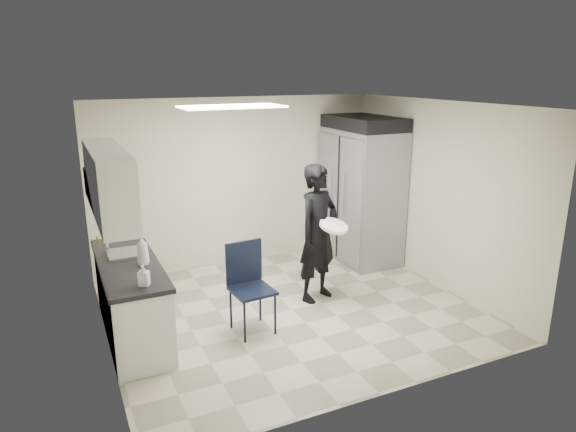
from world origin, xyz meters
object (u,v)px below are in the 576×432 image
commercial_fridge (361,196)px  folding_chair (252,291)px  man_tuxedo (318,233)px  lower_counter (131,301)px

commercial_fridge → folding_chair: size_ratio=2.04×
commercial_fridge → man_tuxedo: (-1.36, -1.08, -0.13)m
folding_chair → man_tuxedo: size_ratio=0.56×
commercial_fridge → man_tuxedo: commercial_fridge is taller
lower_counter → folding_chair: folding_chair is taller
folding_chair → man_tuxedo: bearing=19.2°
lower_counter → commercial_fridge: size_ratio=0.90×
commercial_fridge → folding_chair: (-2.49, -1.58, -0.53)m
commercial_fridge → folding_chair: bearing=-147.5°
lower_counter → man_tuxedo: 2.47m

